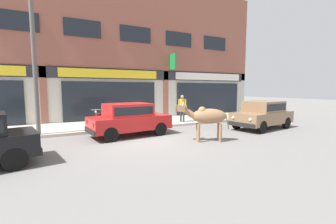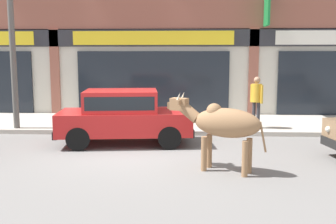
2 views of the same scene
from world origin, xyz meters
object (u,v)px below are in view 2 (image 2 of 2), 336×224
at_px(motorcycle_0, 107,113).
at_px(motorcycle_1, 147,113).
at_px(pedestrian, 257,97).
at_px(cow, 222,123).
at_px(car_0, 124,114).
at_px(utility_pole, 12,35).

bearing_deg(motorcycle_0, motorcycle_1, 8.65).
bearing_deg(motorcycle_0, pedestrian, -3.54).
distance_m(cow, car_0, 3.46).
xyz_separation_m(car_0, utility_pole, (-3.61, 1.47, 2.18)).
distance_m(cow, pedestrian, 4.53).
xyz_separation_m(pedestrian, utility_pole, (-7.46, -0.37, 1.87)).
xyz_separation_m(car_0, motorcycle_0, (-0.90, 2.13, -0.29)).
height_order(cow, motorcycle_1, cow).
xyz_separation_m(motorcycle_1, pedestrian, (3.47, -0.49, 0.60)).
height_order(cow, car_0, cow).
bearing_deg(cow, utility_pole, 146.91).
height_order(cow, pedestrian, pedestrian).
bearing_deg(cow, motorcycle_1, 113.08).
bearing_deg(car_0, motorcycle_1, 80.65).
xyz_separation_m(cow, motorcycle_0, (-3.33, 4.59, -0.49)).
relative_size(cow, car_0, 0.53).
distance_m(motorcycle_1, utility_pole, 4.77).
relative_size(car_0, motorcycle_1, 2.06).
bearing_deg(cow, car_0, 134.53).
distance_m(car_0, utility_pole, 4.46).
height_order(motorcycle_0, motorcycle_1, same).
relative_size(motorcycle_0, motorcycle_1, 1.00).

